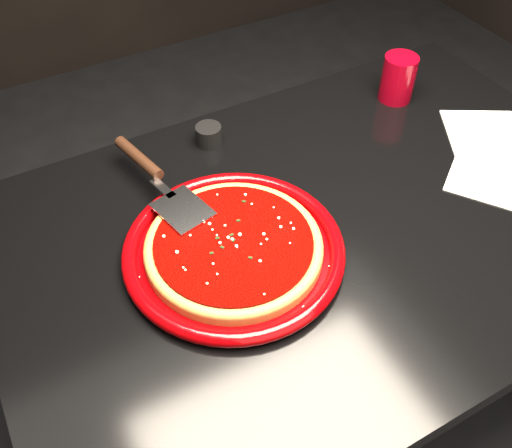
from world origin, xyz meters
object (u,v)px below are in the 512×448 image
(plate, at_px, (234,250))
(pizza_server, at_px, (160,180))
(ramekin, at_px, (209,135))
(table, at_px, (313,332))
(cup, at_px, (398,78))

(plate, xyz_separation_m, pizza_server, (-0.05, 0.19, 0.03))
(pizza_server, bearing_deg, plate, -86.99)
(ramekin, bearing_deg, plate, -107.93)
(plate, bearing_deg, pizza_server, 105.48)
(table, xyz_separation_m, pizza_server, (-0.24, 0.20, 0.42))
(plate, distance_m, cup, 0.59)
(plate, height_order, cup, cup)
(table, height_order, ramekin, ramekin)
(cup, distance_m, ramekin, 0.45)
(table, relative_size, pizza_server, 3.60)
(table, distance_m, cup, 0.60)
(pizza_server, height_order, ramekin, pizza_server)
(plate, bearing_deg, ramekin, 72.07)
(cup, bearing_deg, table, -144.58)
(table, height_order, cup, cup)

